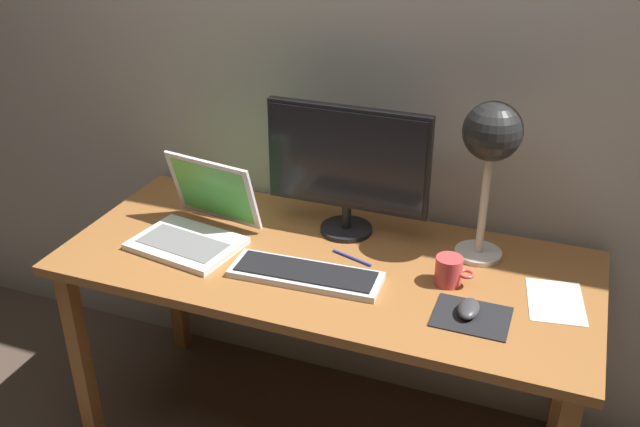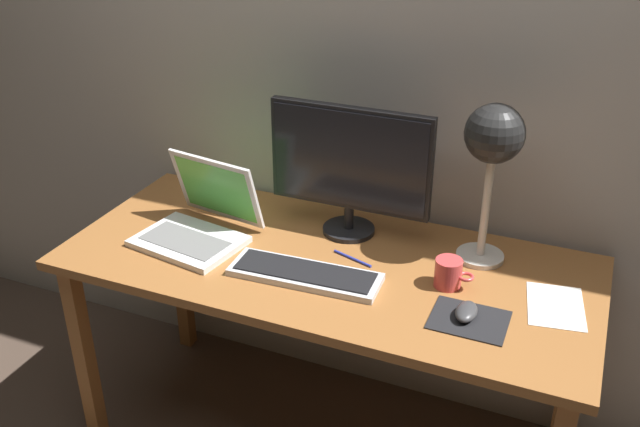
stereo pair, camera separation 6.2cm
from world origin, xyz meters
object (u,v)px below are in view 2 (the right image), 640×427
(monitor, at_px, (350,164))
(keyboard_main, at_px, (305,274))
(laptop, at_px, (202,216))
(pen, at_px, (353,258))
(coffee_mug, at_px, (449,273))
(desk_lamp, at_px, (493,144))
(mouse, at_px, (466,312))

(monitor, distance_m, keyboard_main, 0.38)
(keyboard_main, bearing_deg, laptop, 165.44)
(pen, bearing_deg, monitor, 114.73)
(pen, bearing_deg, coffee_mug, -5.61)
(keyboard_main, height_order, coffee_mug, coffee_mug)
(keyboard_main, distance_m, desk_lamp, 0.65)
(monitor, relative_size, coffee_mug, 4.62)
(laptop, height_order, desk_lamp, desk_lamp)
(laptop, distance_m, coffee_mug, 0.79)
(laptop, bearing_deg, coffee_mug, 0.94)
(desk_lamp, bearing_deg, coffee_mug, -105.79)
(monitor, bearing_deg, coffee_mug, -26.75)
(monitor, relative_size, keyboard_main, 1.16)
(keyboard_main, height_order, pen, keyboard_main)
(mouse, bearing_deg, pen, 156.94)
(coffee_mug, height_order, pen, coffee_mug)
(desk_lamp, distance_m, coffee_mug, 0.38)
(keyboard_main, height_order, mouse, mouse)
(laptop, relative_size, mouse, 3.78)
(desk_lamp, height_order, coffee_mug, desk_lamp)
(keyboard_main, xyz_separation_m, desk_lamp, (0.44, 0.30, 0.36))
(coffee_mug, bearing_deg, monitor, 153.25)
(laptop, bearing_deg, pen, 4.90)
(monitor, height_order, laptop, monitor)
(keyboard_main, xyz_separation_m, mouse, (0.47, -0.01, 0.01))
(laptop, height_order, pen, laptop)
(monitor, bearing_deg, desk_lamp, -0.14)
(monitor, xyz_separation_m, laptop, (-0.42, -0.20, -0.17))
(coffee_mug, bearing_deg, keyboard_main, -163.25)
(desk_lamp, xyz_separation_m, coffee_mug, (-0.05, -0.19, -0.33))
(coffee_mug, xyz_separation_m, pen, (-0.30, 0.03, -0.04))
(pen, bearing_deg, desk_lamp, 24.06)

